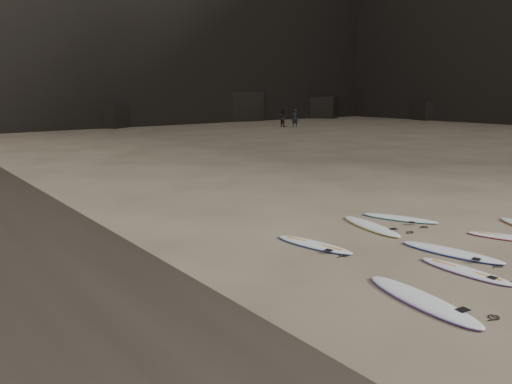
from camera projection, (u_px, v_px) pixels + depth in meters
ground at (480, 247)px, 12.92m from camera, size 240.00×240.00×0.00m
surfboard_0 at (422, 300)px, 9.60m from camera, size 1.12×2.87×0.10m
surfboard_1 at (465, 271)px, 11.15m from camera, size 0.54×2.22×0.08m
surfboard_2 at (452, 252)px, 12.42m from camera, size 1.04×2.64×0.09m
surfboard_3 at (511, 237)px, 13.64m from camera, size 1.39×2.25×0.08m
surfboard_5 at (314, 244)px, 13.04m from camera, size 0.98×2.39×0.08m
surfboard_6 at (371, 226)px, 14.77m from camera, size 1.15×2.60×0.09m
surfboard_7 at (400, 218)px, 15.68m from camera, size 1.42×2.39×0.08m
person_a at (295, 118)px, 52.81m from camera, size 0.81×0.66×1.91m
person_b at (283, 118)px, 52.92m from camera, size 0.75×0.94×1.86m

